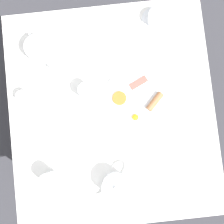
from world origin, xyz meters
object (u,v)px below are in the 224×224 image
at_px(fork_by_plate, 168,155).
at_px(teacup_with_saucer_left, 157,19).
at_px(breakfast_plate, 137,101).
at_px(creamer_jug, 24,98).
at_px(teapot_far, 40,50).
at_px(napkin_folded, 100,45).
at_px(knife_by_plate, 63,136).
at_px(water_glass_tall, 87,91).
at_px(teapot_near, 116,186).
at_px(water_glass_short, 50,180).

bearing_deg(fork_by_plate, teacup_with_saucer_left, 88.13).
xyz_separation_m(breakfast_plate, creamer_jug, (-0.48, 0.06, 0.02)).
bearing_deg(teapot_far, napkin_folded, -115.43).
relative_size(teacup_with_saucer_left, napkin_folded, 0.70).
bearing_deg(napkin_folded, creamer_jug, -149.71).
xyz_separation_m(napkin_folded, knife_by_plate, (-0.20, -0.38, -0.00)).
distance_m(breakfast_plate, water_glass_tall, 0.22).
relative_size(teacup_with_saucer_left, fork_by_plate, 0.73).
distance_m(teapot_near, creamer_jug, 0.53).
bearing_deg(teacup_with_saucer_left, creamer_jug, -154.81).
height_order(teacup_with_saucer_left, fork_by_plate, teacup_with_saucer_left).
bearing_deg(napkin_folded, teapot_far, -178.16).
xyz_separation_m(water_glass_short, napkin_folded, (0.26, 0.56, -0.05)).
bearing_deg(creamer_jug, knife_by_plate, -50.78).
distance_m(teapot_near, knife_by_plate, 0.31).
distance_m(water_glass_short, napkin_folded, 0.62).
xyz_separation_m(teapot_near, napkin_folded, (-0.00, 0.61, -0.05)).
bearing_deg(creamer_jug, napkin_folded, 30.29).
bearing_deg(water_glass_short, knife_by_plate, 70.03).
distance_m(teacup_with_saucer_left, creamer_jug, 0.67).
relative_size(breakfast_plate, fork_by_plate, 1.60).
bearing_deg(teacup_with_saucer_left, teapot_near, -110.49).
distance_m(water_glass_short, fork_by_plate, 0.51).
xyz_separation_m(teapot_far, napkin_folded, (0.26, 0.01, -0.05)).
bearing_deg(fork_by_plate, napkin_folded, 115.41).
relative_size(creamer_jug, napkin_folded, 0.42).
distance_m(teapot_near, napkin_folded, 0.61).
bearing_deg(breakfast_plate, knife_by_plate, -160.62).
relative_size(napkin_folded, fork_by_plate, 1.05).
xyz_separation_m(teapot_far, creamer_jug, (-0.09, -0.19, -0.02)).
distance_m(creamer_jug, knife_by_plate, 0.23).
bearing_deg(breakfast_plate, napkin_folded, 117.28).
xyz_separation_m(teacup_with_saucer_left, creamer_jug, (-0.61, -0.28, 0.00)).
bearing_deg(water_glass_tall, fork_by_plate, -43.74).
bearing_deg(napkin_folded, knife_by_plate, -117.49).
xyz_separation_m(breakfast_plate, teacup_with_saucer_left, (0.13, 0.35, 0.02)).
distance_m(teapot_far, fork_by_plate, 0.71).
relative_size(teacup_with_saucer_left, water_glass_short, 1.17).
bearing_deg(breakfast_plate, creamer_jug, 172.64).
relative_size(teacup_with_saucer_left, water_glass_tall, 1.55).
relative_size(breakfast_plate, knife_by_plate, 1.37).
bearing_deg(teacup_with_saucer_left, teapot_far, -169.91).
xyz_separation_m(teapot_far, water_glass_tall, (0.18, -0.20, -0.01)).
bearing_deg(teacup_with_saucer_left, water_glass_short, -129.29).
distance_m(water_glass_tall, knife_by_plate, 0.22).
bearing_deg(knife_by_plate, creamer_jug, 129.22).
relative_size(water_glass_tall, knife_by_plate, 0.40).
bearing_deg(creamer_jug, teacup_with_saucer_left, 25.19).
xyz_separation_m(water_glass_short, creamer_jug, (-0.08, 0.35, -0.03)).
relative_size(breakfast_plate, water_glass_short, 2.56).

